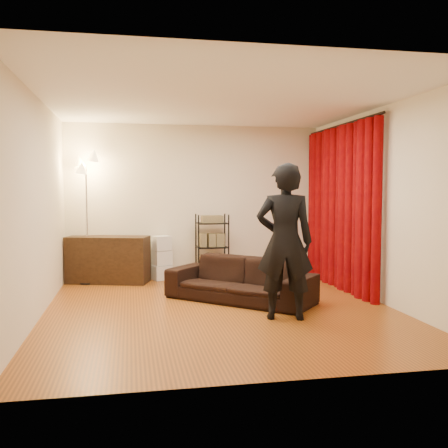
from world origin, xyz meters
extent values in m
plane|color=#9A5216|center=(0.00, 0.00, 0.00)|extent=(5.00, 5.00, 0.00)
plane|color=white|center=(0.00, 0.00, 2.70)|extent=(5.00, 5.00, 0.00)
plane|color=beige|center=(0.00, 2.50, 1.35)|extent=(5.00, 0.00, 5.00)
plane|color=beige|center=(0.00, -2.50, 1.35)|extent=(5.00, 0.00, 5.00)
plane|color=beige|center=(-2.25, 0.00, 1.35)|extent=(0.00, 5.00, 5.00)
plane|color=beige|center=(2.25, 0.00, 1.35)|extent=(0.00, 5.00, 5.00)
cylinder|color=black|center=(2.15, 1.12, 2.58)|extent=(0.04, 2.65, 0.04)
imported|color=black|center=(0.36, 0.44, 0.30)|extent=(2.08, 1.98, 0.60)
imported|color=black|center=(0.68, -0.59, 0.94)|extent=(0.77, 0.60, 1.88)
cube|color=black|center=(-1.52, 2.22, 0.39)|extent=(1.43, 0.86, 0.78)
camera|label=1|loc=(-1.16, -6.32, 1.57)|focal=40.00mm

